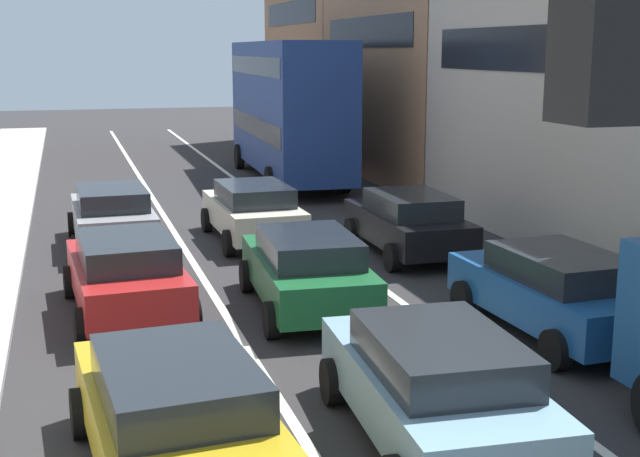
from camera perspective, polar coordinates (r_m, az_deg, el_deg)
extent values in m
cube|color=silver|center=(23.17, -9.73, -0.21)|extent=(0.16, 60.00, 0.01)
cube|color=silver|center=(23.80, -1.59, 0.27)|extent=(0.16, 60.00, 0.01)
cube|color=#9E7556|center=(43.44, 2.59, 13.34)|extent=(7.00, 10.90, 11.83)
cube|color=black|center=(42.44, -2.03, 14.18)|extent=(0.02, 8.80, 1.10)
cube|color=#9E7556|center=(33.23, 8.94, 11.94)|extent=(7.00, 10.90, 9.83)
cube|color=black|center=(31.89, 3.11, 12.96)|extent=(0.02, 8.80, 1.10)
cube|color=#B2ADA3|center=(23.76, 20.52, 10.11)|extent=(7.00, 10.90, 8.72)
cube|color=black|center=(21.84, 13.06, 11.60)|extent=(0.02, 8.80, 1.10)
sphere|color=#F2A519|center=(3.27, 17.07, 14.30)|extent=(0.18, 0.18, 0.18)
sphere|color=green|center=(3.26, 16.79, 9.75)|extent=(0.18, 0.18, 0.18)
cube|color=#759EB7|center=(10.73, 7.56, -10.78)|extent=(2.07, 4.41, 0.70)
cube|color=#1E2328|center=(10.36, 8.03, -8.33)|extent=(1.73, 2.50, 0.52)
cylinder|color=black|center=(11.90, 0.80, -10.16)|extent=(0.26, 0.65, 0.64)
cylinder|color=black|center=(12.44, 9.17, -9.32)|extent=(0.26, 0.65, 0.64)
cube|color=#B29319|center=(9.98, -9.65, -12.66)|extent=(2.09, 4.41, 0.70)
cube|color=#1E2328|center=(9.58, -9.54, -10.08)|extent=(1.75, 2.51, 0.52)
cylinder|color=black|center=(11.35, -15.71, -11.77)|extent=(0.26, 0.65, 0.64)
cylinder|color=black|center=(11.61, -6.47, -10.83)|extent=(0.26, 0.65, 0.64)
cube|color=#19592D|center=(15.93, -0.91, -3.11)|extent=(2.06, 4.40, 0.70)
cube|color=#1E2328|center=(15.60, -0.76, -1.30)|extent=(1.73, 2.50, 0.52)
cylinder|color=black|center=(17.25, -4.93, -3.18)|extent=(0.26, 0.65, 0.64)
cylinder|color=black|center=(17.60, 1.01, -2.84)|extent=(0.26, 0.65, 0.64)
cylinder|color=black|center=(14.48, -3.25, -6.11)|extent=(0.26, 0.65, 0.64)
cylinder|color=black|center=(14.89, 3.77, -5.61)|extent=(0.26, 0.65, 0.64)
cube|color=#A51E1E|center=(16.04, -12.81, -3.30)|extent=(2.04, 4.39, 0.70)
cube|color=#1E2328|center=(15.71, -12.81, -1.51)|extent=(1.72, 2.49, 0.52)
cylinder|color=black|center=(17.47, -16.36, -3.44)|extent=(0.26, 0.65, 0.64)
cylinder|color=black|center=(17.65, -10.39, -2.99)|extent=(0.26, 0.65, 0.64)
cylinder|color=black|center=(14.66, -15.61, -6.32)|extent=(0.26, 0.65, 0.64)
cylinder|color=black|center=(14.88, -8.50, -5.73)|extent=(0.26, 0.65, 0.64)
cube|color=beige|center=(21.71, -4.52, 0.90)|extent=(1.87, 4.33, 0.70)
cube|color=#1E2328|center=(21.42, -4.42, 2.28)|extent=(1.62, 2.43, 0.52)
cylinder|color=black|center=(23.01, -7.56, 0.57)|extent=(0.23, 0.64, 0.64)
cylinder|color=black|center=(23.39, -3.12, 0.84)|extent=(0.23, 0.64, 0.64)
cylinder|color=black|center=(20.19, -6.10, -0.98)|extent=(0.23, 0.64, 0.64)
cylinder|color=black|center=(20.63, -1.09, -0.64)|extent=(0.23, 0.64, 0.64)
cube|color=gray|center=(21.70, -13.67, 0.59)|extent=(1.90, 4.34, 0.70)
cube|color=#1E2328|center=(21.40, -13.70, 1.96)|extent=(1.64, 2.44, 0.52)
cylinder|color=black|center=(23.16, -16.19, 0.27)|extent=(0.23, 0.64, 0.64)
cylinder|color=black|center=(23.27, -11.66, 0.56)|extent=(0.23, 0.64, 0.64)
cylinder|color=black|center=(20.30, -15.88, -1.30)|extent=(0.23, 0.64, 0.64)
cylinder|color=black|center=(20.43, -10.73, -0.97)|extent=(0.23, 0.64, 0.64)
cube|color=#194C8C|center=(15.09, 15.31, -4.39)|extent=(1.96, 4.36, 0.70)
cube|color=#1E2328|center=(14.79, 15.85, -2.50)|extent=(1.67, 2.46, 0.52)
cylinder|color=black|center=(15.92, 9.55, -4.58)|extent=(0.24, 0.65, 0.64)
cylinder|color=black|center=(16.85, 15.09, -3.92)|extent=(0.24, 0.65, 0.64)
cylinder|color=black|center=(13.55, 15.42, -7.81)|extent=(0.24, 0.65, 0.64)
cube|color=black|center=(20.35, 5.86, 0.14)|extent=(1.86, 4.33, 0.70)
cube|color=#1E2328|center=(20.06, 6.10, 1.59)|extent=(1.62, 2.43, 0.52)
cylinder|color=black|center=(21.46, 2.12, -0.15)|extent=(0.23, 0.64, 0.64)
cylinder|color=black|center=(22.09, 6.67, 0.12)|extent=(0.23, 0.64, 0.64)
cylinder|color=black|center=(18.77, 4.85, -1.94)|extent=(0.23, 0.64, 0.64)
cylinder|color=black|center=(19.48, 9.93, -1.56)|extent=(0.23, 0.64, 0.64)
cube|color=navy|center=(31.53, -2.15, 6.24)|extent=(2.98, 10.60, 2.40)
cube|color=black|center=(31.50, -2.15, 6.89)|extent=(2.99, 9.98, 0.70)
cube|color=navy|center=(31.39, -2.18, 10.38)|extent=(2.98, 10.60, 2.16)
cube|color=black|center=(31.38, -2.18, 10.82)|extent=(2.99, 9.98, 0.64)
cylinder|color=black|center=(35.14, -5.41, 4.80)|extent=(0.35, 1.01, 1.00)
cylinder|color=black|center=(35.59, -1.41, 4.94)|extent=(0.35, 1.01, 1.00)
cylinder|color=black|center=(28.37, -3.29, 3.16)|extent=(0.35, 1.01, 1.00)
cylinder|color=black|center=(28.93, 1.58, 3.34)|extent=(0.35, 1.01, 1.00)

